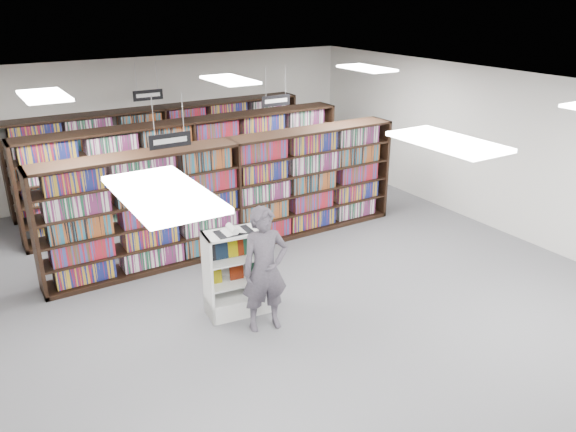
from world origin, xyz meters
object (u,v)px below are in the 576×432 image
shopper (265,270)px  endcap_display (237,284)px  bookshelf_row_near (234,196)px  open_book (233,230)px

shopper → endcap_display: bearing=114.6°
endcap_display → shopper: (0.15, -0.61, 0.47)m
bookshelf_row_near → endcap_display: (-1.01, -2.09, -0.59)m
bookshelf_row_near → shopper: bookshelf_row_near is taller
bookshelf_row_near → shopper: size_ratio=3.76×
open_book → shopper: 0.75m
endcap_display → shopper: shopper is taller
bookshelf_row_near → open_book: bookshelf_row_near is taller
open_book → shopper: size_ratio=0.29×
open_book → shopper: shopper is taller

